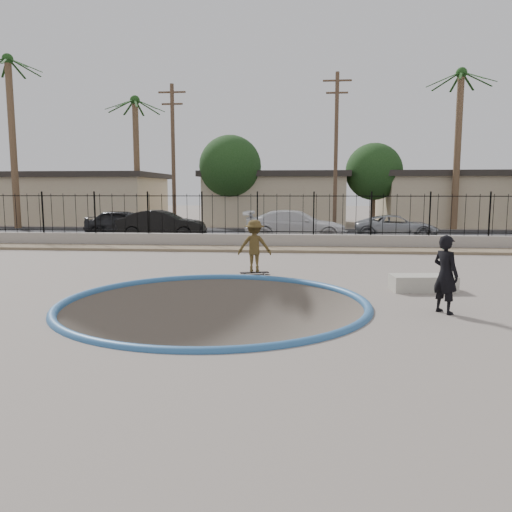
{
  "coord_description": "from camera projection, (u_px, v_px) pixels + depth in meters",
  "views": [
    {
      "loc": [
        1.92,
        -11.91,
        2.55
      ],
      "look_at": [
        0.68,
        2.0,
        0.71
      ],
      "focal_mm": 35.0,
      "sensor_mm": 36.0,
      "label": 1
    }
  ],
  "objects": [
    {
      "name": "ground",
      "position": [
        260.0,
        266.0,
        24.25
      ],
      "size": [
        120.0,
        120.0,
        2.2
      ],
      "primitive_type": "cube",
      "color": "gray",
      "rests_on": "ground"
    },
    {
      "name": "bowl_pit",
      "position": [
        214.0,
        304.0,
        11.27
      ],
      "size": [
        6.84,
        6.84,
        1.8
      ],
      "primitive_type": null,
      "color": "#483F37",
      "rests_on": "ground"
    },
    {
      "name": "coping_ring",
      "position": [
        214.0,
        304.0,
        11.27
      ],
      "size": [
        7.04,
        7.04,
        0.2
      ],
      "primitive_type": "torus",
      "color": "#2E6098",
      "rests_on": "ground"
    },
    {
      "name": "rock_strip",
      "position": [
        255.0,
        249.0,
        21.34
      ],
      "size": [
        42.0,
        1.6,
        0.11
      ],
      "primitive_type": "cube",
      "color": "#8D7C5C",
      "rests_on": "ground"
    },
    {
      "name": "retaining_wall",
      "position": [
        257.0,
        241.0,
        22.39
      ],
      "size": [
        42.0,
        0.45,
        0.6
      ],
      "primitive_type": "cube",
      "color": "gray",
      "rests_on": "ground"
    },
    {
      "name": "fence",
      "position": [
        257.0,
        214.0,
        22.24
      ],
      "size": [
        40.0,
        0.04,
        1.8
      ],
      "color": "black",
      "rests_on": "retaining_wall"
    },
    {
      "name": "street",
      "position": [
        267.0,
        234.0,
        29.05
      ],
      "size": [
        90.0,
        8.0,
        0.04
      ],
      "primitive_type": "cube",
      "color": "black",
      "rests_on": "ground"
    },
    {
      "name": "house_west",
      "position": [
        87.0,
        198.0,
        39.49
      ],
      "size": [
        11.6,
        8.6,
        3.9
      ],
      "color": "tan",
      "rests_on": "ground"
    },
    {
      "name": "house_center",
      "position": [
        276.0,
        198.0,
        38.17
      ],
      "size": [
        10.6,
        8.6,
        3.9
      ],
      "color": "tan",
      "rests_on": "ground"
    },
    {
      "name": "house_east",
      "position": [
        464.0,
        198.0,
        36.94
      ],
      "size": [
        12.6,
        8.6,
        3.9
      ],
      "color": "tan",
      "rests_on": "ground"
    },
    {
      "name": "palm_left",
      "position": [
        11.0,
        107.0,
        32.47
      ],
      "size": [
        2.3,
        2.3,
        11.3
      ],
      "color": "brown",
      "rests_on": "ground"
    },
    {
      "name": "palm_mid",
      "position": [
        136.0,
        133.0,
        35.97
      ],
      "size": [
        2.3,
        2.3,
        9.3
      ],
      "color": "brown",
      "rests_on": "ground"
    },
    {
      "name": "palm_right",
      "position": [
        459.0,
        115.0,
        31.97
      ],
      "size": [
        2.3,
        2.3,
        10.3
      ],
      "color": "brown",
      "rests_on": "ground"
    },
    {
      "name": "utility_pole_left",
      "position": [
        173.0,
        155.0,
        30.94
      ],
      "size": [
        1.7,
        0.24,
        9.0
      ],
      "color": "#473323",
      "rests_on": "ground"
    },
    {
      "name": "utility_pole_mid",
      "position": [
        336.0,
        150.0,
        30.02
      ],
      "size": [
        1.7,
        0.24,
        9.5
      ],
      "color": "#473323",
      "rests_on": "ground"
    },
    {
      "name": "street_tree_left",
      "position": [
        230.0,
        167.0,
        34.69
      ],
      "size": [
        4.32,
        4.32,
        6.36
      ],
      "color": "#473323",
      "rests_on": "ground"
    },
    {
      "name": "street_tree_mid",
      "position": [
        374.0,
        172.0,
        34.84
      ],
      "size": [
        3.96,
        3.96,
        5.83
      ],
      "color": "#473323",
      "rests_on": "ground"
    },
    {
      "name": "skater",
      "position": [
        254.0,
        249.0,
        15.07
      ],
      "size": [
        1.03,
        0.61,
        1.57
      ],
      "primitive_type": "imported",
      "rotation": [
        0.0,
        0.0,
        3.17
      ],
      "color": "brown",
      "rests_on": "ground"
    },
    {
      "name": "skateboard",
      "position": [
        254.0,
        273.0,
        15.17
      ],
      "size": [
        0.9,
        0.46,
        0.08
      ],
      "rotation": [
        0.0,
        0.0,
        0.3
      ],
      "color": "black",
      "rests_on": "ground"
    },
    {
      "name": "videographer",
      "position": [
        446.0,
        274.0,
        10.33
      ],
      "size": [
        0.66,
        0.72,
        1.64
      ],
      "primitive_type": "imported",
      "rotation": [
        0.0,
        0.0,
        2.16
      ],
      "color": "black",
      "rests_on": "ground"
    },
    {
      "name": "concrete_ledge",
      "position": [
        423.0,
        283.0,
        12.74
      ],
      "size": [
        1.67,
        0.88,
        0.4
      ],
      "primitive_type": "cube",
      "rotation": [
        0.0,
        0.0,
        0.11
      ],
      "color": "#AAA697",
      "rests_on": "ground"
    },
    {
      "name": "car_a",
      "position": [
        124.0,
        223.0,
        27.6
      ],
      "size": [
        4.44,
        2.16,
        1.46
      ],
      "primitive_type": "imported",
      "rotation": [
        0.0,
        0.0,
        1.47
      ],
      "color": "black",
      "rests_on": "street"
    },
    {
      "name": "car_b",
      "position": [
        162.0,
        225.0,
        25.85
      ],
      "size": [
        4.56,
        1.75,
        1.48
      ],
      "primitive_type": "imported",
      "rotation": [
        0.0,
        0.0,
        1.61
      ],
      "color": "black",
      "rests_on": "street"
    },
    {
      "name": "car_c",
      "position": [
        296.0,
        225.0,
        25.24
      ],
      "size": [
        5.31,
        2.39,
        1.51
      ],
      "primitive_type": "imported",
      "rotation": [
        0.0,
        0.0,
        1.52
      ],
      "color": "silver",
      "rests_on": "street"
    },
    {
      "name": "car_d",
      "position": [
        397.0,
        227.0,
        26.37
      ],
      "size": [
        4.55,
        2.43,
        1.22
      ],
      "primitive_type": "imported",
      "rotation": [
        0.0,
        0.0,
        1.47
      ],
      "color": "#94979C",
      "rests_on": "street"
    }
  ]
}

